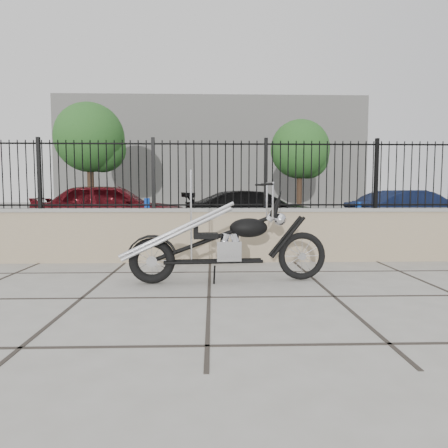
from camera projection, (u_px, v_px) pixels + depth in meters
name	position (u px, v px, depth m)	size (l,w,h in m)	color
ground_plane	(209.00, 298.00, 4.73)	(90.00, 90.00, 0.00)	#99968E
parking_lot	(211.00, 221.00, 17.19)	(30.00, 30.00, 0.00)	black
retaining_wall	(210.00, 235.00, 7.18)	(14.00, 0.36, 0.96)	gray
iron_fence	(210.00, 175.00, 7.10)	(14.00, 0.08, 1.20)	black
background_building	(212.00, 156.00, 30.82)	(22.00, 6.00, 8.00)	beige
chopper_motorcycle	(225.00, 226.00, 5.49)	(2.62, 0.46, 1.57)	black
car_red	(112.00, 208.00, 12.02)	(1.81, 4.49, 1.53)	#4D0B10
car_black	(257.00, 212.00, 12.01)	(1.81, 4.46, 1.29)	black
car_blue	(412.00, 212.00, 12.22)	(1.38, 3.96, 1.30)	black
bollard_a	(147.00, 221.00, 9.57)	(0.13, 0.13, 1.10)	#0D35CA
bollard_b	(358.00, 225.00, 8.98)	(0.12, 0.12, 1.02)	#0B2AAB
tree_left	(89.00, 134.00, 20.71)	(3.59, 3.59, 6.06)	#382619
tree_right	(300.00, 146.00, 20.95)	(3.08, 3.08, 5.20)	#382619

